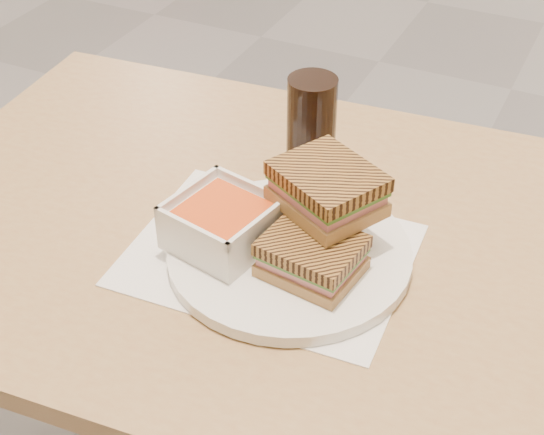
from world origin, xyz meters
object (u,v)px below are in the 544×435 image
at_px(main_table, 333,309).
at_px(soup_bowl, 223,225).
at_px(plate, 289,253).
at_px(panini_lower, 312,256).
at_px(cola_glass, 311,127).

height_order(main_table, soup_bowl, soup_bowl).
distance_m(plate, soup_bowl, 0.09).
relative_size(soup_bowl, panini_lower, 1.13).
bearing_deg(main_table, soup_bowl, -147.37).
relative_size(main_table, panini_lower, 10.50).
height_order(plate, cola_glass, cola_glass).
relative_size(panini_lower, cola_glass, 0.82).
distance_m(panini_lower, cola_glass, 0.24).
bearing_deg(panini_lower, soup_bowl, 177.91).
height_order(panini_lower, cola_glass, cola_glass).
bearing_deg(plate, panini_lower, -33.71).
bearing_deg(main_table, plate, -127.14).
bearing_deg(soup_bowl, main_table, 32.63).
distance_m(main_table, panini_lower, 0.18).
distance_m(main_table, plate, 0.14).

